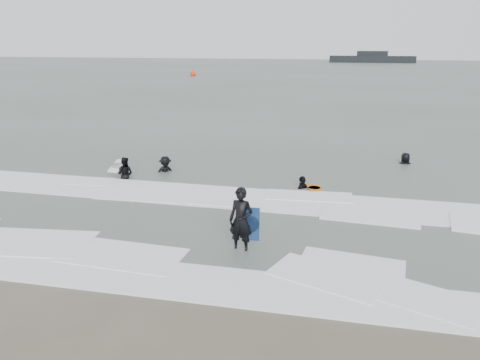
% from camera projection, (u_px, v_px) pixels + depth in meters
% --- Properties ---
extents(ground, '(320.00, 320.00, 0.00)m').
position_uv_depth(ground, '(197.00, 272.00, 12.35)').
color(ground, brown).
rests_on(ground, ground).
extents(sea, '(320.00, 320.00, 0.00)m').
position_uv_depth(sea, '(332.00, 75.00, 87.01)').
color(sea, '#47544C').
rests_on(sea, ground).
extents(surfer_centre, '(0.78, 0.59, 1.96)m').
position_uv_depth(surfer_centre, '(241.00, 252.00, 13.55)').
color(surfer_centre, black).
rests_on(surfer_centre, ground).
extents(surfer_wading, '(0.76, 0.59, 1.55)m').
position_uv_depth(surfer_wading, '(125.00, 179.00, 20.73)').
color(surfer_wading, black).
rests_on(surfer_wading, ground).
extents(surfer_breaker, '(1.20, 1.15, 1.64)m').
position_uv_depth(surfer_breaker, '(166.00, 173.00, 21.71)').
color(surfer_breaker, black).
rests_on(surfer_breaker, ground).
extents(surfer_right_near, '(0.84, 1.07, 1.69)m').
position_uv_depth(surfer_right_near, '(302.00, 189.00, 19.37)').
color(surfer_right_near, black).
rests_on(surfer_right_near, ground).
extents(surfer_right_far, '(0.92, 0.67, 1.76)m').
position_uv_depth(surfer_right_far, '(405.00, 165.00, 23.17)').
color(surfer_right_far, black).
rests_on(surfer_right_far, ground).
extents(surf_foam, '(30.03, 9.06, 0.09)m').
position_uv_depth(surf_foam, '(231.00, 221.00, 15.79)').
color(surf_foam, white).
rests_on(surf_foam, ground).
extents(bodyboards, '(9.37, 6.89, 1.25)m').
position_uv_depth(bodyboards, '(221.00, 188.00, 17.78)').
color(bodyboards, '#10244C').
rests_on(bodyboards, ground).
extents(buoy, '(1.00, 1.00, 1.65)m').
position_uv_depth(buoy, '(193.00, 74.00, 82.98)').
color(buoy, '#F72A0B').
rests_on(buoy, ground).
extents(vessel_horizon, '(24.41, 4.36, 3.31)m').
position_uv_depth(vessel_horizon, '(372.00, 58.00, 137.48)').
color(vessel_horizon, black).
rests_on(vessel_horizon, ground).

